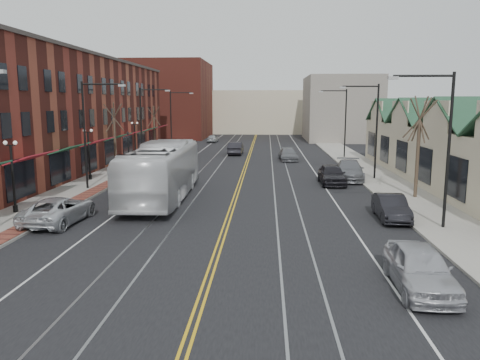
# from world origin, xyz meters

# --- Properties ---
(ground) EXTENTS (160.00, 160.00, 0.00)m
(ground) POSITION_xyz_m (0.00, 0.00, 0.00)
(ground) COLOR black
(ground) RESTS_ON ground
(sidewalk_left) EXTENTS (4.00, 120.00, 0.15)m
(sidewalk_left) POSITION_xyz_m (-12.00, 20.00, 0.07)
(sidewalk_left) COLOR gray
(sidewalk_left) RESTS_ON ground
(sidewalk_right) EXTENTS (4.00, 120.00, 0.15)m
(sidewalk_right) POSITION_xyz_m (12.00, 20.00, 0.07)
(sidewalk_right) COLOR gray
(sidewalk_right) RESTS_ON ground
(building_left) EXTENTS (10.00, 50.00, 11.00)m
(building_left) POSITION_xyz_m (-19.00, 27.00, 5.50)
(building_left) COLOR maroon
(building_left) RESTS_ON ground
(building_right) EXTENTS (8.00, 36.00, 4.60)m
(building_right) POSITION_xyz_m (18.00, 20.00, 2.30)
(building_right) COLOR beige
(building_right) RESTS_ON ground
(backdrop_left) EXTENTS (14.00, 18.00, 14.00)m
(backdrop_left) POSITION_xyz_m (-16.00, 70.00, 7.00)
(backdrop_left) COLOR maroon
(backdrop_left) RESTS_ON ground
(backdrop_mid) EXTENTS (22.00, 14.00, 9.00)m
(backdrop_mid) POSITION_xyz_m (0.00, 85.00, 4.50)
(backdrop_mid) COLOR beige
(backdrop_mid) RESTS_ON ground
(backdrop_right) EXTENTS (12.00, 16.00, 11.00)m
(backdrop_right) POSITION_xyz_m (15.00, 65.00, 5.50)
(backdrop_right) COLOR slate
(backdrop_right) RESTS_ON ground
(streetlight_l_1) EXTENTS (3.33, 0.25, 8.00)m
(streetlight_l_1) POSITION_xyz_m (-11.05, 16.00, 5.03)
(streetlight_l_1) COLOR black
(streetlight_l_1) RESTS_ON sidewalk_left
(streetlight_l_2) EXTENTS (3.33, 0.25, 8.00)m
(streetlight_l_2) POSITION_xyz_m (-11.05, 32.00, 5.03)
(streetlight_l_2) COLOR black
(streetlight_l_2) RESTS_ON sidewalk_left
(streetlight_l_3) EXTENTS (3.33, 0.25, 8.00)m
(streetlight_l_3) POSITION_xyz_m (-11.05, 48.00, 5.03)
(streetlight_l_3) COLOR black
(streetlight_l_3) RESTS_ON sidewalk_left
(streetlight_r_0) EXTENTS (3.33, 0.25, 8.00)m
(streetlight_r_0) POSITION_xyz_m (11.05, 6.00, 5.03)
(streetlight_r_0) COLOR black
(streetlight_r_0) RESTS_ON sidewalk_right
(streetlight_r_1) EXTENTS (3.33, 0.25, 8.00)m
(streetlight_r_1) POSITION_xyz_m (11.05, 22.00, 5.03)
(streetlight_r_1) COLOR black
(streetlight_r_1) RESTS_ON sidewalk_right
(streetlight_r_2) EXTENTS (3.33, 0.25, 8.00)m
(streetlight_r_2) POSITION_xyz_m (11.05, 38.00, 5.03)
(streetlight_r_2) COLOR black
(streetlight_r_2) RESTS_ON sidewalk_right
(lamppost_l_1) EXTENTS (0.84, 0.28, 4.27)m
(lamppost_l_1) POSITION_xyz_m (-12.80, 8.00, 2.20)
(lamppost_l_1) COLOR black
(lamppost_l_1) RESTS_ON sidewalk_left
(lamppost_l_2) EXTENTS (0.84, 0.28, 4.27)m
(lamppost_l_2) POSITION_xyz_m (-12.80, 20.00, 2.20)
(lamppost_l_2) COLOR black
(lamppost_l_2) RESTS_ON sidewalk_left
(lamppost_l_3) EXTENTS (0.84, 0.28, 4.27)m
(lamppost_l_3) POSITION_xyz_m (-12.80, 34.00, 2.20)
(lamppost_l_3) COLOR black
(lamppost_l_3) RESTS_ON sidewalk_left
(tree_left_near) EXTENTS (1.78, 1.37, 6.48)m
(tree_left_near) POSITION_xyz_m (-12.50, 26.00, 3.51)
(tree_left_near) COLOR #382B21
(tree_left_near) RESTS_ON sidewalk_left
(tree_left_far) EXTENTS (1.66, 1.28, 6.02)m
(tree_left_far) POSITION_xyz_m (-12.50, 42.00, 3.28)
(tree_left_far) COLOR #382B21
(tree_left_far) RESTS_ON sidewalk_left
(tree_right_mid) EXTENTS (1.90, 1.46, 6.93)m
(tree_right_mid) POSITION_xyz_m (12.50, 14.00, 3.75)
(tree_right_mid) COLOR #382B21
(tree_right_mid) RESTS_ON sidewalk_right
(manhole_far) EXTENTS (0.60, 0.60, 0.02)m
(manhole_far) POSITION_xyz_m (-11.20, 8.00, 0.16)
(manhole_far) COLOR #592D19
(manhole_far) RESTS_ON sidewalk_left
(traffic_signal) EXTENTS (0.18, 0.15, 3.80)m
(traffic_signal) POSITION_xyz_m (-10.60, 24.00, 2.35)
(traffic_signal) COLOR black
(traffic_signal) RESTS_ON sidewalk_left
(transit_bus) EXTENTS (3.53, 13.90, 3.85)m
(transit_bus) POSITION_xyz_m (-5.00, 13.00, 1.93)
(transit_bus) COLOR silver
(transit_bus) RESTS_ON ground
(parked_suv) EXTENTS (2.78, 5.48, 1.48)m
(parked_suv) POSITION_xyz_m (-9.30, 6.20, 0.74)
(parked_suv) COLOR silver
(parked_suv) RESTS_ON ground
(parked_car_a) EXTENTS (2.05, 4.81, 1.62)m
(parked_car_a) POSITION_xyz_m (7.67, -2.19, 0.81)
(parked_car_a) COLOR #B8B8BF
(parked_car_a) RESTS_ON ground
(parked_car_b) EXTENTS (1.67, 4.37, 1.42)m
(parked_car_b) POSITION_xyz_m (9.30, 8.02, 0.71)
(parked_car_b) COLOR black
(parked_car_b) RESTS_ON ground
(parked_car_c) EXTENTS (3.04, 6.03, 1.68)m
(parked_car_c) POSITION_xyz_m (9.30, 21.85, 0.84)
(parked_car_c) COLOR slate
(parked_car_c) RESTS_ON ground
(parked_car_d) EXTENTS (1.98, 4.86, 1.65)m
(parked_car_d) POSITION_xyz_m (7.50, 19.52, 0.83)
(parked_car_d) COLOR black
(parked_car_d) RESTS_ON ground
(distant_car_left) EXTENTS (1.81, 4.93, 1.61)m
(distant_car_left) POSITION_xyz_m (-1.77, 40.94, 0.81)
(distant_car_left) COLOR black
(distant_car_left) RESTS_ON ground
(distant_car_right) EXTENTS (2.27, 4.95, 1.40)m
(distant_car_right) POSITION_xyz_m (4.65, 35.31, 0.70)
(distant_car_right) COLOR slate
(distant_car_right) RESTS_ON ground
(distant_car_far) EXTENTS (1.70, 3.92, 1.31)m
(distant_car_far) POSITION_xyz_m (-6.80, 58.86, 0.66)
(distant_car_far) COLOR #A2A6A9
(distant_car_far) RESTS_ON ground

